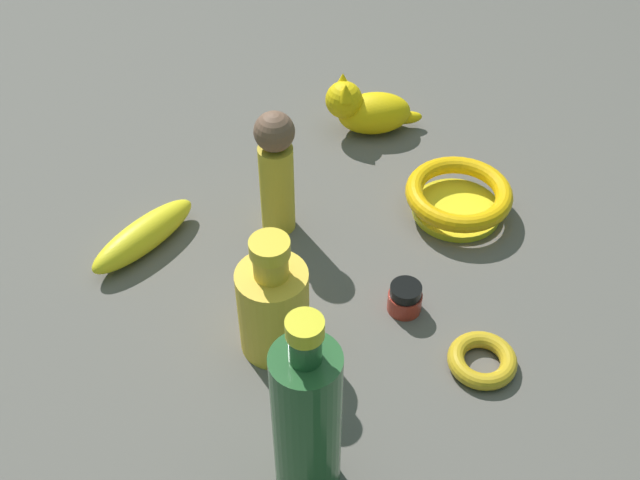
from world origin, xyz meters
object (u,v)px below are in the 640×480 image
nail_polish_jar (405,298)px  bottle_short (273,305)px  cat_figurine (366,109)px  bangle (482,360)px  person_figure_adult (276,170)px  bowl (458,197)px  banana (144,235)px  bottle_tall (307,421)px

nail_polish_jar → bottle_short: bottle_short is taller
cat_figurine → bangle: bearing=-8.4°
person_figure_adult → bowl: (0.07, 0.24, -0.07)m
person_figure_adult → bottle_short: person_figure_adult is taller
bangle → bowl: 0.26m
person_figure_adult → bottle_short: size_ratio=1.10×
person_figure_adult → cat_figurine: size_ratio=1.23×
person_figure_adult → nail_polish_jar: person_figure_adult is taller
banana → bottle_short: bearing=87.3°
person_figure_adult → banana: bearing=-99.1°
person_figure_adult → bowl: size_ratio=1.26×
banana → person_figure_adult: person_figure_adult is taller
bottle_tall → bottle_short: bottle_tall is taller
person_figure_adult → nail_polish_jar: (0.20, 0.09, -0.08)m
bowl → banana: bearing=-103.4°
bowl → person_figure_adult: bearing=-106.5°
banana → bowl: bowl is taller
banana → bottle_short: (0.22, 0.10, 0.05)m
banana → nail_polish_jar: 0.35m
banana → cat_figurine: bearing=169.6°
person_figure_adult → cat_figurine: (-0.15, 0.20, -0.06)m
nail_polish_jar → banana: bearing=-130.4°
bottle_short → person_figure_adult: bearing=158.3°
bottle_tall → person_figure_adult: 0.38m
bottle_tall → bottle_short: 0.18m
bottle_tall → bowl: bearing=130.8°
bottle_short → bottle_tall: bearing=-9.8°
person_figure_adult → bottle_short: bearing=-21.7°
bangle → nail_polish_jar: nail_polish_jar is taller
bowl → nail_polish_jar: bowl is taller
banana → bottle_short: size_ratio=1.00×
bottle_tall → bottle_short: bearing=170.2°
person_figure_adult → nail_polish_jar: bearing=24.2°
bangle → banana: size_ratio=0.48×
bottle_tall → bowl: (-0.29, 0.34, -0.08)m
bowl → bottle_short: (0.12, -0.31, 0.04)m
bowl → cat_figurine: size_ratio=0.98×
bottle_tall → banana: bearing=-169.6°
person_figure_adult → nail_polish_jar: 0.23m
bangle → nail_polish_jar: 0.12m
banana → cat_figurine: size_ratio=1.12×
bowl → bottle_short: size_ratio=0.87×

